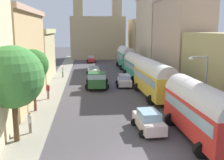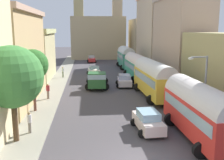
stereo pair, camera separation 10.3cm
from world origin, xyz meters
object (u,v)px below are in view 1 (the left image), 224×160
car_1 (91,59)px  pedestrian_0 (63,72)px  parked_bus_1 (154,77)px  parked_bus_2 (137,65)px  parked_bus_0 (201,109)px  parked_bus_3 (126,56)px  car_2 (149,121)px  pedestrian_1 (30,122)px  pedestrian_2 (48,91)px  streetlamp_near (203,83)px  cargo_truck_0 (97,79)px  car_3 (124,80)px  car_0 (94,71)px

car_1 → pedestrian_0: bearing=-103.9°
parked_bus_1 → parked_bus_2: (0.20, 11.24, -0.16)m
parked_bus_0 → parked_bus_3: (-0.06, 34.81, 0.18)m
parked_bus_0 → car_2: size_ratio=2.25×
car_1 → pedestrian_1: (-5.34, -42.77, 0.20)m
pedestrian_2 → streetlamp_near: streetlamp_near is taller
cargo_truck_0 → pedestrian_2: (-5.55, -5.36, -0.21)m
parked_bus_0 → pedestrian_2: (-12.08, 11.68, -1.15)m
car_2 → car_3: bearing=88.3°
car_1 → pedestrian_1: pedestrian_1 is taller
car_2 → pedestrian_0: 24.51m
car_0 → pedestrian_1: (-5.40, -25.05, 0.22)m
parked_bus_1 → car_3: size_ratio=2.46×
pedestrian_2 → streetlamp_near: size_ratio=0.33×
parked_bus_1 → pedestrian_0: bearing=131.2°
parked_bus_0 → parked_bus_2: parked_bus_0 is taller
parked_bus_3 → car_0: (-6.58, -7.84, -1.58)m
parked_bus_0 → streetlamp_near: bearing=64.9°
pedestrian_0 → pedestrian_1: (-0.44, -22.90, -0.05)m
pedestrian_2 → parked_bus_0: bearing=-44.0°
parked_bus_3 → car_0: bearing=-130.0°
parked_bus_3 → pedestrian_1: 35.03m
car_3 → pedestrian_1: (-9.28, -15.98, 0.19)m
pedestrian_0 → streetlamp_near: streetlamp_near is taller
car_2 → pedestrian_1: (-8.81, 0.13, 0.21)m
car_0 → cargo_truck_0: bearing=-89.3°
cargo_truck_0 → car_3: (3.76, 0.86, -0.43)m
car_3 → parked_bus_1: bearing=-67.5°
cargo_truck_0 → car_2: (3.29, -15.25, -0.45)m
car_3 → pedestrian_0: (-8.84, 6.92, 0.25)m
parked_bus_3 → streetlamp_near: size_ratio=1.45×
parked_bus_1 → pedestrian_1: size_ratio=5.68×
parked_bus_0 → parked_bus_3: parked_bus_3 is taller
car_1 → pedestrian_0: pedestrian_0 is taller
parked_bus_2 → streetlamp_near: bearing=-85.6°
car_2 → pedestrian_0: (-8.37, 23.03, 0.26)m
car_1 → car_2: car_1 is taller
parked_bus_1 → streetlamp_near: (1.75, -8.73, 1.09)m
parked_bus_1 → pedestrian_2: parked_bus_1 is taller
parked_bus_1 → parked_bus_3: parked_bus_3 is taller
parked_bus_3 → car_1: size_ratio=2.20×
pedestrian_2 → streetlamp_near: (13.56, -8.53, 2.34)m
parked_bus_1 → pedestrian_2: (-11.81, -0.20, -1.25)m
car_0 → parked_bus_2: bearing=-30.4°
car_3 → pedestrian_2: bearing=-146.2°
cargo_truck_0 → streetlamp_near: (8.01, -13.90, 2.14)m
car_0 → car_3: (3.88, -9.07, 0.03)m
car_3 → pedestrian_2: size_ratio=2.21×
pedestrian_1 → car_2: bearing=-0.9°
parked_bus_2 → parked_bus_3: (0.01, 11.69, 0.25)m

